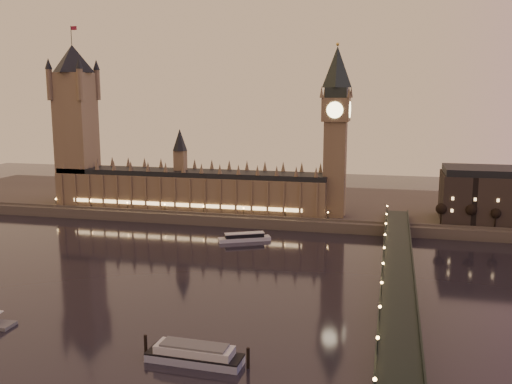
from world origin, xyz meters
TOP-DOWN VIEW (x-y plane):
  - ground at (0.00, 0.00)m, footprint 700.00×700.00m
  - far_embankment at (30.00, 165.00)m, footprint 560.00×130.00m
  - palace_of_westminster at (-40.12, 120.99)m, footprint 180.00×26.62m
  - victoria_tower at (-120.00, 121.00)m, footprint 31.68×31.68m
  - big_ben at (53.99, 120.99)m, footprint 17.68×17.68m
  - westminster_bridge at (91.61, 0.00)m, footprint 13.20×260.00m
  - bare_tree_0 at (115.50, 109.00)m, footprint 5.50×5.50m
  - bare_tree_1 at (130.33, 109.00)m, footprint 5.50×5.50m
  - bare_tree_2 at (145.17, 109.00)m, footprint 5.50×5.50m
  - cruise_boat_a at (10.03, 71.15)m, footprint 28.62×18.37m
  - moored_barge at (31.82, -71.82)m, footprint 34.48×9.47m

SIDE VIEW (x-z plane):
  - ground at x=0.00m, z-range 0.00..0.00m
  - cruise_boat_a at x=10.03m, z-range -0.27..4.34m
  - moored_barge at x=31.82m, z-range -0.49..5.83m
  - far_embankment at x=30.00m, z-range 0.00..6.00m
  - westminster_bridge at x=91.61m, z-range -2.13..13.17m
  - bare_tree_0 at x=115.50m, z-range 8.74..19.93m
  - bare_tree_1 at x=130.33m, z-range 8.74..19.93m
  - bare_tree_2 at x=145.17m, z-range 8.74..19.93m
  - palace_of_westminster at x=-40.12m, z-range -4.29..47.71m
  - big_ben at x=53.99m, z-range 11.95..115.95m
  - victoria_tower at x=-120.00m, z-range 6.79..124.79m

